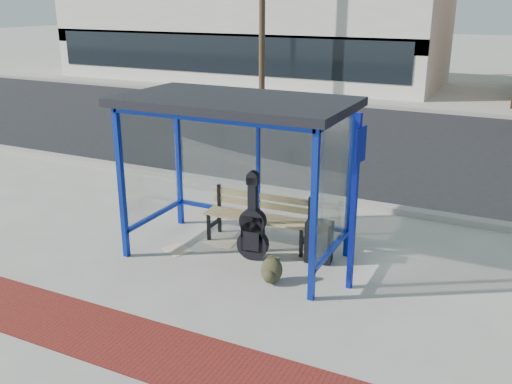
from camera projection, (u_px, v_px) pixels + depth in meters
The scene contains 16 objects.
ground at pixel (237, 255), 8.72m from camera, with size 120.00×120.00×0.00m, color #B2ADA0.
brick_paver_strip at pixel (130, 343), 6.51m from camera, with size 60.00×1.00×0.01m, color maroon.
curb_near at pixel (306, 196), 11.16m from camera, with size 60.00×0.25×0.12m, color gray.
street_asphalt at pixel (375, 142), 15.51m from camera, with size 60.00×10.00×0.00m, color black.
curb_far at pixel (413, 109), 19.82m from camera, with size 60.00×0.25×0.12m, color gray.
far_sidewalk at pixel (424, 102), 21.45m from camera, with size 60.00×4.00×0.01m, color #B2ADA0.
bus_shelter at pixel (237, 121), 8.11m from camera, with size 3.30×1.80×2.42m.
storefront_white at pixel (247, 36), 27.10m from camera, with size 18.00×6.04×4.00m.
bench at pixel (260, 215), 9.04m from camera, with size 1.79×0.52×0.84m.
guitar_bag at pixel (253, 230), 8.46m from camera, with size 0.49×0.19×1.30m.
suitcase at pixel (319, 242), 8.42m from camera, with size 0.43×0.32×0.69m.
backpack at pixel (271, 271), 7.84m from camera, with size 0.33×0.31×0.37m.
sign_post at pixel (355, 194), 7.32m from camera, with size 0.11×0.30×2.40m.
newspaper_a at pixel (218, 243), 9.16m from camera, with size 0.36×0.29×0.01m, color white.
newspaper_b at pixel (177, 250), 8.91m from camera, with size 0.42×0.34×0.01m, color white.
newspaper_c at pixel (225, 243), 9.14m from camera, with size 0.38×0.30×0.01m, color white.
Camera 1 is at (3.77, -6.99, 3.74)m, focal length 40.00 mm.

